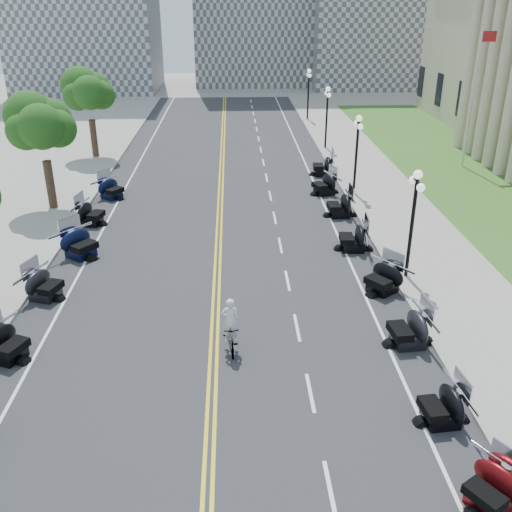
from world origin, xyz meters
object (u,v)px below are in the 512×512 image
object	(u,v)px
bicycle	(231,336)
motorcycle_n_3	(493,487)
flagpole	(472,99)
cyclist_rider	(230,301)

from	to	relation	value
bicycle	motorcycle_n_3	bearing A→B (deg)	-53.72
flagpole	bicycle	size ratio (longest dim) A/B	5.30
flagpole	bicycle	distance (m)	29.49
bicycle	cyclist_rider	world-z (taller)	cyclist_rider
cyclist_rider	bicycle	bearing A→B (deg)	-0.00
motorcycle_n_3	bicycle	bearing A→B (deg)	-170.38
flagpole	cyclist_rider	distance (m)	29.30
bicycle	cyclist_rider	xyz separation A→B (m)	(0.00, 0.00, 1.45)
motorcycle_n_3	cyclist_rider	distance (m)	9.84
flagpole	bicycle	xyz separation A→B (m)	(-17.38, -23.41, -4.43)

